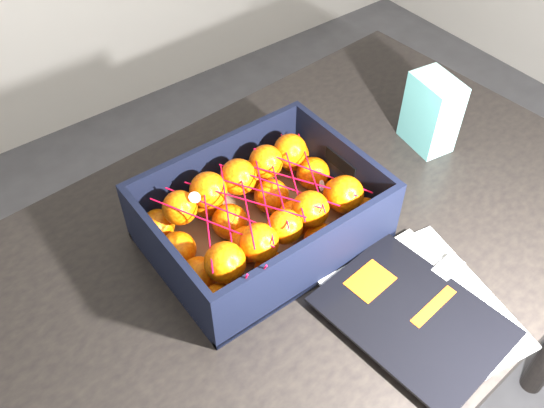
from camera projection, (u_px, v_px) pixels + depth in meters
table at (318, 257)px, 1.15m from camera, size 1.25×0.88×0.75m
magazine_stack at (422, 311)px, 0.94m from camera, size 0.29×0.31×0.02m
produce_crate at (262, 221)px, 1.03m from camera, size 0.39×0.29×0.13m
clementine_heap at (263, 211)px, 1.02m from camera, size 0.37×0.27×0.12m
mesh_net at (261, 199)px, 0.97m from camera, size 0.32×0.26×0.09m
retail_carton at (431, 113)px, 1.18m from camera, size 0.09×0.11×0.16m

